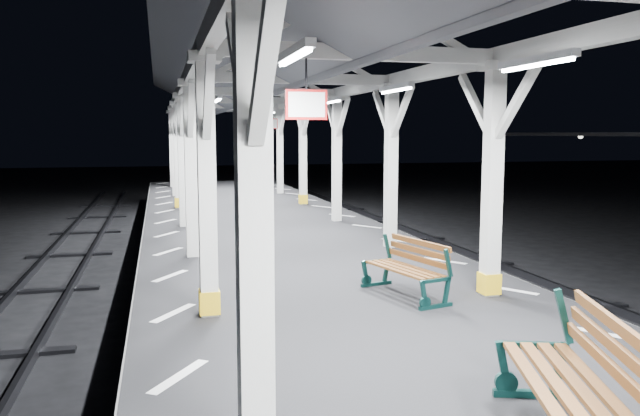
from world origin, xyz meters
name	(u,v)px	position (x,y,z in m)	size (l,w,h in m)	color
platform	(415,399)	(0.00, 0.00, 0.50)	(6.00, 50.00, 1.00)	black
hazard_stripes_left	(179,376)	(-2.45, 0.00, 1.00)	(1.00, 48.00, 0.01)	silver
hazard_stripes_right	(612,335)	(2.45, 0.00, 1.00)	(1.00, 48.00, 0.01)	silver
canopy	(423,8)	(0.00, -0.02, 4.56)	(5.40, 49.00, 4.65)	silver
bench_near	(581,380)	(0.38, -2.15, 1.54)	(1.23, 1.97, 1.00)	#0D302E
bench_mid	(409,266)	(0.87, 2.27, 1.43)	(0.89, 1.57, 0.81)	#0D302E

